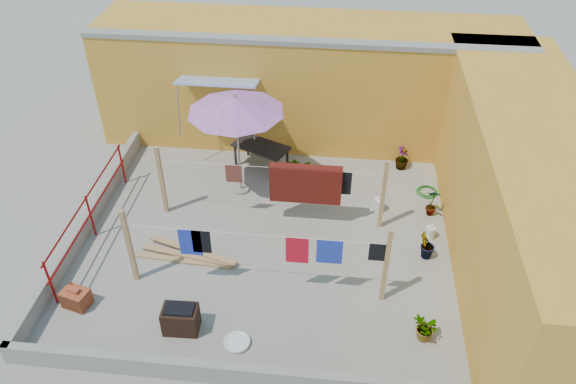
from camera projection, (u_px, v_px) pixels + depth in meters
The scene contains 21 objects.
ground at pixel (266, 241), 12.46m from camera, with size 80.00×80.00×0.00m, color #9E998E.
wall_back at pixel (307, 81), 15.13m from camera, with size 11.00×3.27×3.21m.
wall_right at pixel (526, 201), 11.03m from camera, with size 2.40×9.00×3.20m, color orange.
parapet_front at pixel (237, 374), 9.50m from camera, with size 8.30×0.16×0.44m, color gray.
parapet_left at pixel (88, 221), 12.68m from camera, with size 0.16×7.30×0.44m, color gray.
red_railing at pixel (89, 210), 12.19m from camera, with size 0.05×4.20×1.10m.
clothesline_rig at pixel (298, 192), 12.17m from camera, with size 5.09×2.35×1.80m.
patio_umbrella at pixel (236, 105), 12.48m from camera, with size 2.54×2.54×2.66m.
outdoor_table at pixel (261, 148), 14.38m from camera, with size 1.58×1.24×0.66m.
brick_stack at pixel (76, 298), 10.89m from camera, with size 0.59×0.49×0.44m.
lumber_pile at pixel (188, 255), 12.01m from camera, with size 2.23×0.77×0.14m.
brazier at pixel (181, 319), 10.37m from camera, with size 0.66×0.45×0.58m.
white_basin at pixel (237, 342), 10.24m from camera, with size 0.50×0.50×0.09m.
water_jug_a at pixel (430, 232), 12.47m from camera, with size 0.22×0.22×0.34m.
water_jug_b at pixel (379, 205), 13.21m from camera, with size 0.24×0.24×0.38m.
green_hose at pixel (427, 191), 13.84m from camera, with size 0.53×0.53×0.08m.
plant_back_a at pixel (297, 170), 14.01m from camera, with size 0.64×0.56×0.71m, color #255C1A.
plant_back_b at pixel (402, 158), 14.52m from camera, with size 0.34×0.34×0.61m, color #255C1A.
plant_right_a at pixel (432, 202), 12.97m from camera, with size 0.40×0.27×0.75m, color #255C1A.
plant_right_b at pixel (426, 246), 11.85m from camera, with size 0.38×0.30×0.69m, color #255C1A.
plant_right_c at pixel (426, 329), 10.19m from camera, with size 0.50×0.43×0.56m, color #255C1A.
Camera 1 is at (1.48, -9.10, 8.47)m, focal length 35.00 mm.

